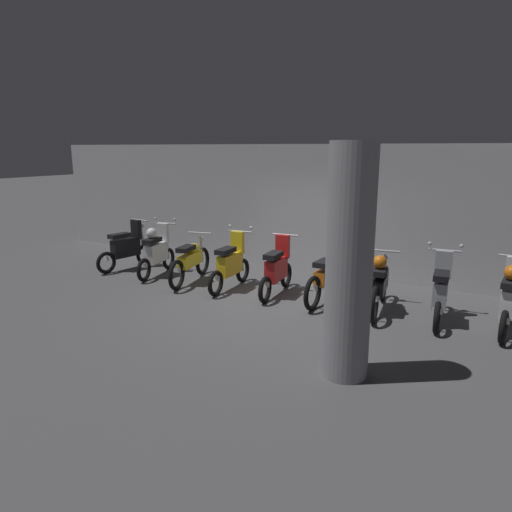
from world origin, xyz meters
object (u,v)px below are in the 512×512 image
at_px(motorbike_slot_6, 380,283).
at_px(motorbike_slot_3, 231,264).
at_px(motorbike_slot_1, 157,251).
at_px(motorbike_slot_7, 440,291).
at_px(motorbike_slot_0, 127,248).
at_px(motorbike_slot_2, 191,260).
at_px(motorbike_slot_4, 277,269).
at_px(motorbike_slot_8, 510,298).
at_px(motorbike_slot_5, 328,276).
at_px(support_pillar, 349,264).

bearing_deg(motorbike_slot_6, motorbike_slot_3, -178.10).
distance_m(motorbike_slot_1, motorbike_slot_7, 6.23).
bearing_deg(motorbike_slot_0, motorbike_slot_2, -5.03).
relative_size(motorbike_slot_1, motorbike_slot_4, 0.99).
relative_size(motorbike_slot_6, motorbike_slot_8, 1.16).
bearing_deg(motorbike_slot_8, motorbike_slot_2, -178.64).
bearing_deg(motorbike_slot_5, motorbike_slot_6, -6.57).
distance_m(motorbike_slot_5, support_pillar, 3.25).
bearing_deg(motorbike_slot_3, motorbike_slot_8, 1.56).
relative_size(motorbike_slot_4, motorbike_slot_8, 1.00).
xyz_separation_m(motorbike_slot_2, motorbike_slot_7, (5.19, 0.11, 0.04)).
distance_m(motorbike_slot_4, motorbike_slot_6, 2.08).
bearing_deg(motorbike_slot_1, motorbike_slot_2, -4.74).
height_order(motorbike_slot_0, motorbike_slot_4, same).
distance_m(motorbike_slot_0, motorbike_slot_6, 6.22).
bearing_deg(motorbike_slot_6, motorbike_slot_4, 179.98).
distance_m(motorbike_slot_0, motorbike_slot_4, 4.15).
relative_size(motorbike_slot_2, motorbike_slot_5, 0.99).
relative_size(motorbike_slot_6, support_pillar, 0.65).
xyz_separation_m(motorbike_slot_0, motorbike_slot_3, (3.11, -0.18, 0.00)).
bearing_deg(motorbike_slot_6, motorbike_slot_2, -178.49).
height_order(motorbike_slot_6, motorbike_slot_7, motorbike_slot_7).
relative_size(motorbike_slot_0, motorbike_slot_5, 0.86).
bearing_deg(motorbike_slot_0, motorbike_slot_4, -0.99).
relative_size(motorbike_slot_0, motorbike_slot_2, 0.87).
bearing_deg(motorbike_slot_4, motorbike_slot_8, 0.52).
distance_m(motorbike_slot_3, motorbike_slot_5, 2.09).
xyz_separation_m(motorbike_slot_7, support_pillar, (-0.77, -2.69, 0.97)).
xyz_separation_m(motorbike_slot_4, motorbike_slot_7, (3.12, 0.00, 0.00)).
bearing_deg(motorbike_slot_4, motorbike_slot_5, 6.49).
xyz_separation_m(motorbike_slot_5, motorbike_slot_7, (2.07, -0.12, 0.04)).
distance_m(motorbike_slot_1, motorbike_slot_5, 4.16).
xyz_separation_m(motorbike_slot_1, motorbike_slot_3, (2.08, -0.08, -0.04)).
height_order(motorbike_slot_2, motorbike_slot_5, motorbike_slot_5).
bearing_deg(motorbike_slot_1, motorbike_slot_8, 0.48).
relative_size(motorbike_slot_4, motorbike_slot_7, 1.00).
relative_size(motorbike_slot_0, motorbike_slot_6, 0.86).
xyz_separation_m(motorbike_slot_0, motorbike_slot_2, (2.07, -0.18, -0.03)).
height_order(motorbike_slot_2, support_pillar, support_pillar).
distance_m(motorbike_slot_5, motorbike_slot_7, 2.08).
height_order(motorbike_slot_2, motorbike_slot_8, motorbike_slot_8).
bearing_deg(motorbike_slot_1, motorbike_slot_5, 1.96).
bearing_deg(motorbike_slot_7, motorbike_slot_5, 176.77).
height_order(motorbike_slot_4, motorbike_slot_7, motorbike_slot_7).
bearing_deg(motorbike_slot_8, motorbike_slot_0, 179.76).
xyz_separation_m(motorbike_slot_3, motorbike_slot_5, (2.08, 0.22, -0.04)).
bearing_deg(motorbike_slot_1, motorbike_slot_7, 0.24).
xyz_separation_m(motorbike_slot_2, motorbike_slot_4, (2.08, 0.11, 0.03)).
relative_size(motorbike_slot_2, motorbike_slot_8, 1.15).
height_order(motorbike_slot_0, motorbike_slot_3, motorbike_slot_3).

